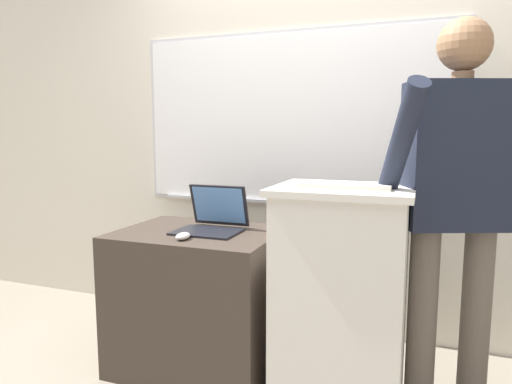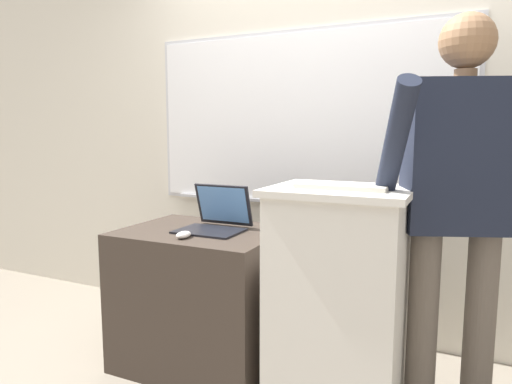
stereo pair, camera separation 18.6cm
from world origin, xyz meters
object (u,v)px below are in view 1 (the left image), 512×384
at_px(wireless_keyboard, 345,186).
at_px(computer_mouse_by_laptop, 183,236).
at_px(lectern_podium, 341,298).
at_px(side_desk, 199,299).
at_px(person_presenter, 456,188).
at_px(laptop, 214,217).

bearing_deg(wireless_keyboard, computer_mouse_by_laptop, -177.59).
bearing_deg(computer_mouse_by_laptop, lectern_podium, 7.27).
bearing_deg(side_desk, wireless_keyboard, -11.81).
relative_size(wireless_keyboard, computer_mouse_by_laptop, 3.90).
relative_size(person_presenter, laptop, 5.27).
distance_m(side_desk, wireless_keyboard, 1.06).
bearing_deg(person_presenter, side_desk, 161.01).
bearing_deg(computer_mouse_by_laptop, person_presenter, 11.46).
bearing_deg(person_presenter, computer_mouse_by_laptop, 170.17).
xyz_separation_m(lectern_podium, person_presenter, (0.47, 0.15, 0.51)).
distance_m(lectern_podium, person_presenter, 0.71).
bearing_deg(person_presenter, wireless_keyboard, -175.74).
bearing_deg(laptop, person_presenter, -0.42).
height_order(side_desk, person_presenter, person_presenter).
xyz_separation_m(lectern_podium, laptop, (-0.72, 0.16, 0.31)).
height_order(lectern_podium, wireless_keyboard, wireless_keyboard).
bearing_deg(person_presenter, laptop, 158.29).
height_order(lectern_podium, laptop, lectern_podium).
height_order(wireless_keyboard, computer_mouse_by_laptop, wireless_keyboard).
bearing_deg(computer_mouse_by_laptop, wireless_keyboard, 2.41).
bearing_deg(lectern_podium, laptop, 167.34).
bearing_deg(side_desk, person_presenter, 2.30).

